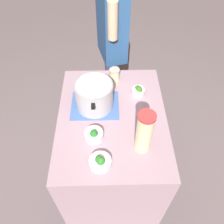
% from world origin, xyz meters
% --- Properties ---
extents(ground_plane, '(8.00, 8.00, 0.00)m').
position_xyz_m(ground_plane, '(0.00, 0.00, 0.00)').
color(ground_plane, slate).
extents(counter_slab, '(1.02, 0.78, 0.91)m').
position_xyz_m(counter_slab, '(0.00, 0.00, 0.46)').
color(counter_slab, '#A78895').
rests_on(counter_slab, ground_plane).
extents(dish_cloth, '(0.28, 0.35, 0.01)m').
position_xyz_m(dish_cloth, '(0.11, 0.12, 0.92)').
color(dish_cloth, '#466CAE').
rests_on(dish_cloth, counter_slab).
extents(cooking_pot, '(0.34, 0.27, 0.21)m').
position_xyz_m(cooking_pot, '(0.11, 0.12, 1.03)').
color(cooking_pot, '#B7B7BC').
rests_on(cooking_pot, dish_cloth).
extents(lemonade_pitcher, '(0.10, 0.10, 0.32)m').
position_xyz_m(lemonade_pitcher, '(-0.25, -0.19, 1.07)').
color(lemonade_pitcher, beige).
rests_on(lemonade_pitcher, counter_slab).
extents(mason_jar, '(0.08, 0.08, 0.12)m').
position_xyz_m(mason_jar, '(0.38, -0.03, 0.97)').
color(mason_jar, beige).
rests_on(mason_jar, counter_slab).
extents(broccoli_bowl_front, '(0.13, 0.13, 0.08)m').
position_xyz_m(broccoli_bowl_front, '(-0.18, 0.12, 0.95)').
color(broccoli_bowl_front, silver).
rests_on(broccoli_bowl_front, counter_slab).
extents(broccoli_bowl_center, '(0.10, 0.10, 0.08)m').
position_xyz_m(broccoli_bowl_center, '(0.22, -0.21, 0.95)').
color(broccoli_bowl_center, silver).
rests_on(broccoli_bowl_center, counter_slab).
extents(broccoli_bowl_back, '(0.14, 0.14, 0.08)m').
position_xyz_m(broccoli_bowl_back, '(-0.37, 0.08, 0.94)').
color(broccoli_bowl_back, silver).
rests_on(broccoli_bowl_back, counter_slab).
extents(person_cook, '(0.50, 0.28, 1.67)m').
position_xyz_m(person_cook, '(0.80, -0.02, 0.93)').
color(person_cook, '#48405A').
rests_on(person_cook, ground_plane).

